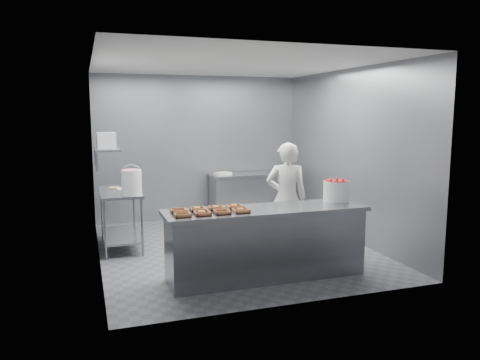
# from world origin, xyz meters

# --- Properties ---
(floor) EXTENTS (4.50, 4.50, 0.00)m
(floor) POSITION_xyz_m (0.00, 0.00, 0.00)
(floor) COLOR #4C4C51
(floor) RESTS_ON ground
(ceiling) EXTENTS (4.50, 4.50, 0.00)m
(ceiling) POSITION_xyz_m (0.00, 0.00, 2.80)
(ceiling) COLOR white
(ceiling) RESTS_ON wall_back
(wall_back) EXTENTS (4.00, 0.04, 2.80)m
(wall_back) POSITION_xyz_m (0.00, 2.25, 1.40)
(wall_back) COLOR slate
(wall_back) RESTS_ON ground
(wall_left) EXTENTS (0.04, 4.50, 2.80)m
(wall_left) POSITION_xyz_m (-2.00, 0.00, 1.40)
(wall_left) COLOR slate
(wall_left) RESTS_ON ground
(wall_right) EXTENTS (0.04, 4.50, 2.80)m
(wall_right) POSITION_xyz_m (2.00, 0.00, 1.40)
(wall_right) COLOR slate
(wall_right) RESTS_ON ground
(service_counter) EXTENTS (2.60, 0.70, 0.90)m
(service_counter) POSITION_xyz_m (0.00, -1.35, 0.45)
(service_counter) COLOR slate
(service_counter) RESTS_ON ground
(prep_table) EXTENTS (0.60, 1.20, 0.90)m
(prep_table) POSITION_xyz_m (-1.65, 0.60, 0.59)
(prep_table) COLOR slate
(prep_table) RESTS_ON ground
(back_counter) EXTENTS (1.50, 0.60, 0.90)m
(back_counter) POSITION_xyz_m (0.90, 1.90, 0.45)
(back_counter) COLOR slate
(back_counter) RESTS_ON ground
(wall_shelf) EXTENTS (0.35, 0.90, 0.03)m
(wall_shelf) POSITION_xyz_m (-1.82, 0.60, 1.55)
(wall_shelf) COLOR slate
(wall_shelf) RESTS_ON wall_left
(tray_0) EXTENTS (0.19, 0.18, 0.04)m
(tray_0) POSITION_xyz_m (-1.10, -1.47, 0.92)
(tray_0) COLOR tan
(tray_0) RESTS_ON service_counter
(tray_1) EXTENTS (0.19, 0.18, 0.06)m
(tray_1) POSITION_xyz_m (-0.86, -1.47, 0.92)
(tray_1) COLOR tan
(tray_1) RESTS_ON service_counter
(tray_2) EXTENTS (0.19, 0.18, 0.04)m
(tray_2) POSITION_xyz_m (-0.62, -1.47, 0.92)
(tray_2) COLOR tan
(tray_2) RESTS_ON service_counter
(tray_3) EXTENTS (0.19, 0.18, 0.06)m
(tray_3) POSITION_xyz_m (-0.38, -1.47, 0.92)
(tray_3) COLOR tan
(tray_3) RESTS_ON service_counter
(tray_4) EXTENTS (0.19, 0.18, 0.04)m
(tray_4) POSITION_xyz_m (-1.10, -1.23, 0.92)
(tray_4) COLOR tan
(tray_4) RESTS_ON service_counter
(tray_5) EXTENTS (0.19, 0.18, 0.06)m
(tray_5) POSITION_xyz_m (-0.86, -1.23, 0.92)
(tray_5) COLOR tan
(tray_5) RESTS_ON service_counter
(tray_6) EXTENTS (0.19, 0.18, 0.06)m
(tray_6) POSITION_xyz_m (-0.62, -1.23, 0.92)
(tray_6) COLOR tan
(tray_6) RESTS_ON service_counter
(tray_7) EXTENTS (0.19, 0.18, 0.06)m
(tray_7) POSITION_xyz_m (-0.38, -1.23, 0.92)
(tray_7) COLOR tan
(tray_7) RESTS_ON service_counter
(worker) EXTENTS (0.71, 0.59, 1.66)m
(worker) POSITION_xyz_m (0.69, -0.44, 0.83)
(worker) COLOR white
(worker) RESTS_ON ground
(strawberry_tub) EXTENTS (0.35, 0.35, 0.29)m
(strawberry_tub) POSITION_xyz_m (1.08, -1.20, 1.05)
(strawberry_tub) COLOR white
(strawberry_tub) RESTS_ON service_counter
(glaze_bucket) EXTENTS (0.31, 0.29, 0.45)m
(glaze_bucket) POSITION_xyz_m (-1.51, 0.16, 1.09)
(glaze_bucket) COLOR white
(glaze_bucket) RESTS_ON prep_table
(bucket_lid) EXTENTS (0.37, 0.37, 0.02)m
(bucket_lid) POSITION_xyz_m (-1.55, 0.66, 0.91)
(bucket_lid) COLOR white
(bucket_lid) RESTS_ON prep_table
(rag) EXTENTS (0.19, 0.18, 0.02)m
(rag) POSITION_xyz_m (-1.73, 0.85, 0.91)
(rag) COLOR #CCB28C
(rag) RESTS_ON prep_table
(appliance) EXTENTS (0.27, 0.31, 0.23)m
(appliance) POSITION_xyz_m (-1.82, 0.62, 1.68)
(appliance) COLOR gray
(appliance) RESTS_ON wall_shelf
(paper_stack) EXTENTS (0.33, 0.26, 0.05)m
(paper_stack) POSITION_xyz_m (0.39, 1.90, 0.92)
(paper_stack) COLOR silver
(paper_stack) RESTS_ON back_counter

